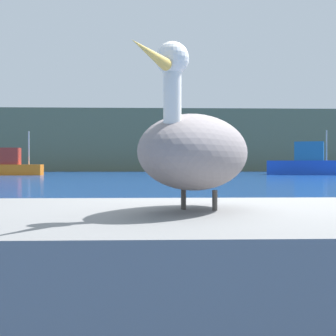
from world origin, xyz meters
The scene contains 6 objects.
ground_plane centered at (0.00, 0.00, 0.00)m, with size 260.00×260.00×0.00m, color navy.
hillside_backdrop centered at (0.00, 67.59, 4.10)m, with size 140.00×15.28×8.20m, color #5B664C.
pier_dock centered at (-0.70, -0.98, 0.38)m, with size 3.35×2.12×0.76m, color slate.
pelican centered at (-0.70, -0.99, 1.10)m, with size 0.93×1.37×0.87m.
fishing_boat_blue centered at (13.54, 41.12, 1.11)m, with size 6.79×4.21×4.06m.
fishing_boat_orange centered at (-13.22, 40.20, 0.84)m, with size 5.78×1.59×3.88m.
Camera 1 is at (-0.97, -3.76, 1.03)m, focal length 52.85 mm.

